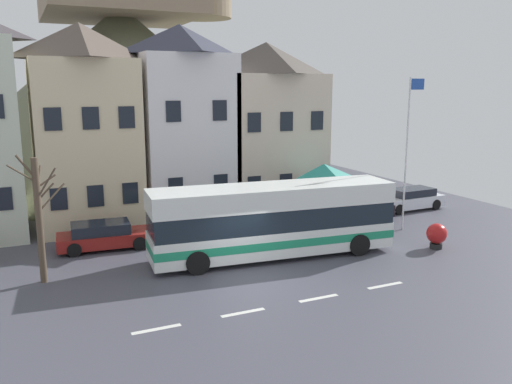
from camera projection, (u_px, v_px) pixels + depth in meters
The scene contains 17 objects.
ground_plane at pixel (252, 282), 20.90m from camera, with size 40.00×60.00×0.07m.
townhouse_01 at pixel (85, 127), 28.31m from camera, with size 5.24×5.37×10.84m.
townhouse_02 at pixel (182, 123), 30.65m from camera, with size 5.16×5.66×11.01m.
townhouse_03 at pixel (266, 127), 32.85m from camera, with size 6.13×5.50×10.19m.
hilltop_castle at pixel (125, 82), 44.86m from camera, with size 33.46×33.46×22.00m.
transit_bus at pixel (273, 221), 23.61m from camera, with size 11.26×3.47×3.27m.
bus_shelter at pixel (324, 174), 28.57m from camera, with size 3.60×3.60×3.47m.
parked_car_00 at pixel (104, 236), 25.00m from camera, with size 4.55×2.20×1.27m.
parked_car_01 at pixel (354, 209), 30.03m from camera, with size 4.55×2.21×1.42m.
parked_car_03 at pixel (409, 199), 32.90m from camera, with size 4.55×1.96×1.32m.
pedestrian_00 at pixel (388, 217), 27.40m from camera, with size 0.35×0.35×1.56m.
pedestrian_01 at pixel (322, 218), 27.12m from camera, with size 0.35×0.35×1.65m.
pedestrian_02 at pixel (342, 214), 28.16m from camera, with size 0.32×0.31×1.56m.
public_bench at pixel (329, 208), 31.38m from camera, with size 1.71×0.48×0.87m.
flagpole at pixel (408, 144), 27.51m from camera, with size 0.95×0.10×8.03m.
harbour_buoy at pixel (437, 235), 24.96m from camera, with size 0.96×0.96×1.21m.
bare_tree_00 at pixel (39, 217), 20.29m from camera, with size 2.04×1.56×5.11m.
Camera 1 is at (-8.09, -18.04, 7.61)m, focal length 36.98 mm.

